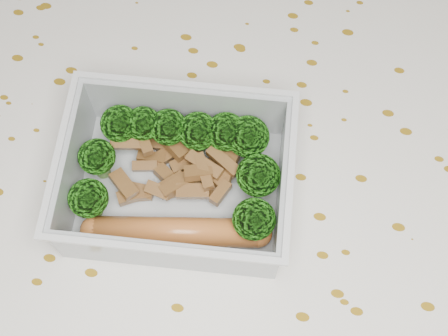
# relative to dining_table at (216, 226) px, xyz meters

# --- Properties ---
(dining_table) EXTENTS (1.40, 0.90, 0.75)m
(dining_table) POSITION_rel_dining_table_xyz_m (0.00, 0.00, 0.00)
(dining_table) COLOR brown
(dining_table) RESTS_ON ground
(tablecloth) EXTENTS (1.46, 0.96, 0.19)m
(tablecloth) POSITION_rel_dining_table_xyz_m (0.00, 0.00, 0.05)
(tablecloth) COLOR white
(tablecloth) RESTS_ON dining_table
(lunch_container) EXTENTS (0.17, 0.14, 0.06)m
(lunch_container) POSITION_rel_dining_table_xyz_m (-0.03, -0.01, 0.11)
(lunch_container) COLOR silver
(lunch_container) RESTS_ON tablecloth
(broccoli_florets) EXTENTS (0.15, 0.10, 0.04)m
(broccoli_florets) POSITION_rel_dining_table_xyz_m (-0.02, 0.01, 0.12)
(broccoli_florets) COLOR #608C3F
(broccoli_florets) RESTS_ON lunch_container
(meat_pile) EXTENTS (0.10, 0.06, 0.03)m
(meat_pile) POSITION_rel_dining_table_xyz_m (-0.03, 0.00, 0.11)
(meat_pile) COLOR brown
(meat_pile) RESTS_ON lunch_container
(sausage) EXTENTS (0.14, 0.04, 0.02)m
(sausage) POSITION_rel_dining_table_xyz_m (-0.02, -0.04, 0.10)
(sausage) COLOR #B8642C
(sausage) RESTS_ON lunch_container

